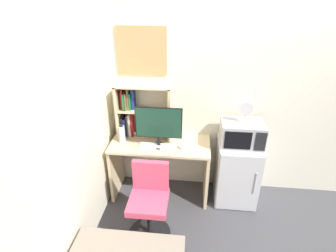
{
  "coord_description": "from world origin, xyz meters",
  "views": [
    {
      "loc": [
        -0.56,
        -3.0,
        2.4
      ],
      "look_at": [
        -0.85,
        -0.31,
        1.03
      ],
      "focal_mm": 27.97,
      "sensor_mm": 36.0,
      "label": 1
    }
  ],
  "objects_px": {
    "keyboard": "(157,146)",
    "desk_chair": "(149,205)",
    "water_bottle": "(122,134)",
    "mini_fridge": "(236,172)",
    "desk_fan": "(246,111)",
    "microwave": "(242,133)",
    "monitor": "(159,124)",
    "computer_mouse": "(181,146)",
    "wall_corkboard": "(142,51)",
    "hutch_bookshelf": "(136,110)"
  },
  "relations": [
    {
      "from": "monitor",
      "to": "desk_chair",
      "type": "xyz_separation_m",
      "value": [
        -0.03,
        -0.58,
        -0.67
      ]
    },
    {
      "from": "computer_mouse",
      "to": "mini_fridge",
      "type": "relative_size",
      "value": 0.11
    },
    {
      "from": "wall_corkboard",
      "to": "computer_mouse",
      "type": "bearing_deg",
      "value": -35.2
    },
    {
      "from": "water_bottle",
      "to": "desk_chair",
      "type": "height_order",
      "value": "water_bottle"
    },
    {
      "from": "computer_mouse",
      "to": "microwave",
      "type": "height_order",
      "value": "microwave"
    },
    {
      "from": "monitor",
      "to": "computer_mouse",
      "type": "relative_size",
      "value": 5.86
    },
    {
      "from": "mini_fridge",
      "to": "desk_chair",
      "type": "xyz_separation_m",
      "value": [
        -0.99,
        -0.67,
        -0.02
      ]
    },
    {
      "from": "mini_fridge",
      "to": "wall_corkboard",
      "type": "xyz_separation_m",
      "value": [
        -1.19,
        0.26,
        1.41
      ]
    },
    {
      "from": "wall_corkboard",
      "to": "hutch_bookshelf",
      "type": "bearing_deg",
      "value": -127.93
    },
    {
      "from": "monitor",
      "to": "desk_chair",
      "type": "height_order",
      "value": "monitor"
    },
    {
      "from": "monitor",
      "to": "computer_mouse",
      "type": "xyz_separation_m",
      "value": [
        0.27,
        -0.01,
        -0.27
      ]
    },
    {
      "from": "microwave",
      "to": "desk_fan",
      "type": "xyz_separation_m",
      "value": [
        0.01,
        -0.01,
        0.28
      ]
    },
    {
      "from": "monitor",
      "to": "computer_mouse",
      "type": "bearing_deg",
      "value": -1.68
    },
    {
      "from": "mini_fridge",
      "to": "microwave",
      "type": "bearing_deg",
      "value": 89.83
    },
    {
      "from": "desk_chair",
      "to": "monitor",
      "type": "bearing_deg",
      "value": 87.32
    },
    {
      "from": "desk_chair",
      "to": "water_bottle",
      "type": "bearing_deg",
      "value": 124.29
    },
    {
      "from": "mini_fridge",
      "to": "microwave",
      "type": "relative_size",
      "value": 1.68
    },
    {
      "from": "hutch_bookshelf",
      "to": "microwave",
      "type": "height_order",
      "value": "hutch_bookshelf"
    },
    {
      "from": "keyboard",
      "to": "microwave",
      "type": "relative_size",
      "value": 0.9
    },
    {
      "from": "computer_mouse",
      "to": "desk_fan",
      "type": "relative_size",
      "value": 0.36
    },
    {
      "from": "computer_mouse",
      "to": "keyboard",
      "type": "bearing_deg",
      "value": -177.75
    },
    {
      "from": "water_bottle",
      "to": "monitor",
      "type": "bearing_deg",
      "value": -5.73
    },
    {
      "from": "water_bottle",
      "to": "desk_fan",
      "type": "height_order",
      "value": "desk_fan"
    },
    {
      "from": "monitor",
      "to": "microwave",
      "type": "height_order",
      "value": "monitor"
    },
    {
      "from": "hutch_bookshelf",
      "to": "computer_mouse",
      "type": "distance_m",
      "value": 0.71
    },
    {
      "from": "hutch_bookshelf",
      "to": "desk_chair",
      "type": "height_order",
      "value": "hutch_bookshelf"
    },
    {
      "from": "desk_fan",
      "to": "water_bottle",
      "type": "bearing_deg",
      "value": -178.47
    },
    {
      "from": "keyboard",
      "to": "desk_chair",
      "type": "bearing_deg",
      "value": -91.19
    },
    {
      "from": "hutch_bookshelf",
      "to": "computer_mouse",
      "type": "relative_size",
      "value": 7.22
    },
    {
      "from": "water_bottle",
      "to": "wall_corkboard",
      "type": "bearing_deg",
      "value": 52.7
    },
    {
      "from": "mini_fridge",
      "to": "wall_corkboard",
      "type": "relative_size",
      "value": 1.42
    },
    {
      "from": "monitor",
      "to": "water_bottle",
      "type": "xyz_separation_m",
      "value": [
        -0.46,
        0.05,
        -0.18
      ]
    },
    {
      "from": "desk_fan",
      "to": "mini_fridge",
      "type": "bearing_deg",
      "value": 156.88
    },
    {
      "from": "desk_fan",
      "to": "desk_chair",
      "type": "relative_size",
      "value": 0.3
    },
    {
      "from": "water_bottle",
      "to": "desk_fan",
      "type": "distance_m",
      "value": 1.46
    },
    {
      "from": "keyboard",
      "to": "microwave",
      "type": "height_order",
      "value": "microwave"
    },
    {
      "from": "water_bottle",
      "to": "desk_chair",
      "type": "distance_m",
      "value": 0.91
    },
    {
      "from": "monitor",
      "to": "desk_fan",
      "type": "bearing_deg",
      "value": 4.96
    },
    {
      "from": "water_bottle",
      "to": "wall_corkboard",
      "type": "relative_size",
      "value": 0.41
    },
    {
      "from": "water_bottle",
      "to": "mini_fridge",
      "type": "bearing_deg",
      "value": 1.63
    },
    {
      "from": "monitor",
      "to": "wall_corkboard",
      "type": "height_order",
      "value": "wall_corkboard"
    },
    {
      "from": "desk_fan",
      "to": "desk_chair",
      "type": "distance_m",
      "value": 1.47
    },
    {
      "from": "computer_mouse",
      "to": "water_bottle",
      "type": "xyz_separation_m",
      "value": [
        -0.72,
        0.05,
        0.09
      ]
    },
    {
      "from": "wall_corkboard",
      "to": "keyboard",
      "type": "bearing_deg",
      "value": -59.34
    },
    {
      "from": "keyboard",
      "to": "desk_chair",
      "type": "height_order",
      "value": "desk_chair"
    },
    {
      "from": "mini_fridge",
      "to": "hutch_bookshelf",
      "type": "bearing_deg",
      "value": 172.95
    },
    {
      "from": "mini_fridge",
      "to": "desk_fan",
      "type": "height_order",
      "value": "desk_fan"
    },
    {
      "from": "hutch_bookshelf",
      "to": "keyboard",
      "type": "bearing_deg",
      "value": -41.84
    },
    {
      "from": "monitor",
      "to": "desk_chair",
      "type": "relative_size",
      "value": 0.63
    },
    {
      "from": "water_bottle",
      "to": "keyboard",
      "type": "bearing_deg",
      "value": -8.35
    }
  ]
}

